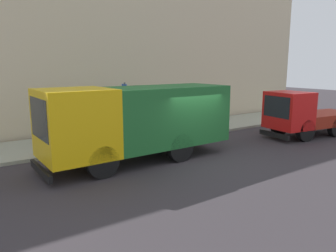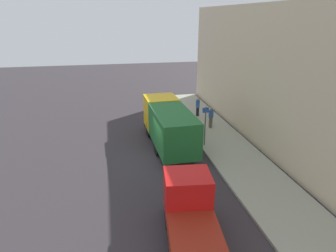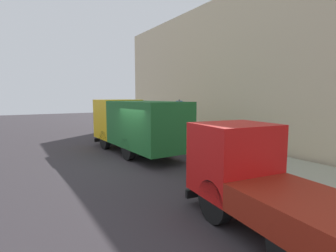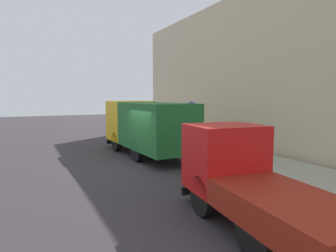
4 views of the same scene
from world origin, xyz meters
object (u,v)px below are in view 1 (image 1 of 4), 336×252
(large_utility_truck, at_px, (138,119))
(street_sign_post, at_px, (125,108))
(traffic_cone_orange, at_px, (41,146))
(small_flatbed_truck, at_px, (304,115))
(pedestrian_walking, at_px, (46,126))

(large_utility_truck, bearing_deg, street_sign_post, -16.46)
(traffic_cone_orange, relative_size, street_sign_post, 0.24)
(large_utility_truck, height_order, street_sign_post, street_sign_post)
(small_flatbed_truck, height_order, pedestrian_walking, small_flatbed_truck)
(traffic_cone_orange, xyz_separation_m, street_sign_post, (-0.11, -3.69, 1.29))
(large_utility_truck, bearing_deg, pedestrian_walking, 30.57)
(pedestrian_walking, height_order, street_sign_post, street_sign_post)
(large_utility_truck, height_order, pedestrian_walking, large_utility_truck)
(street_sign_post, bearing_deg, small_flatbed_truck, -111.51)
(traffic_cone_orange, bearing_deg, pedestrian_walking, -21.65)
(large_utility_truck, xyz_separation_m, pedestrian_walking, (3.94, 2.49, -0.64))
(pedestrian_walking, bearing_deg, traffic_cone_orange, 116.93)
(small_flatbed_truck, relative_size, street_sign_post, 2.01)
(large_utility_truck, xyz_separation_m, street_sign_post, (2.40, -0.63, 0.10))
(traffic_cone_orange, distance_m, street_sign_post, 3.91)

